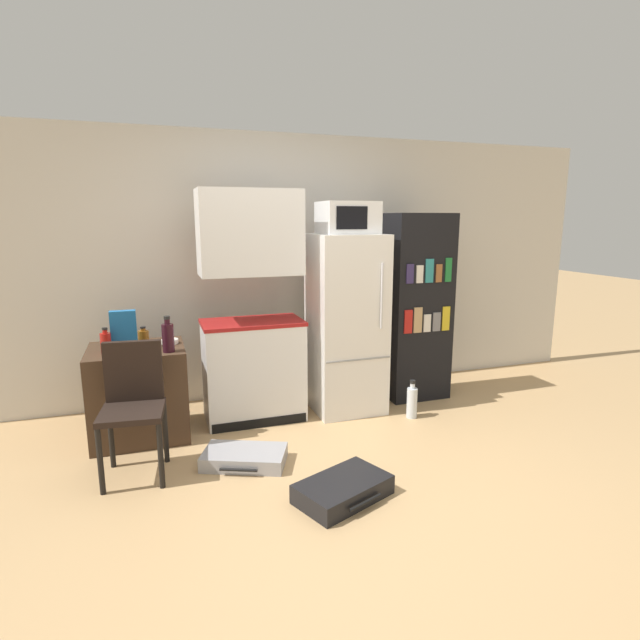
{
  "coord_description": "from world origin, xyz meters",
  "views": [
    {
      "loc": [
        -1.19,
        -2.74,
        1.72
      ],
      "look_at": [
        0.03,
        0.85,
        0.95
      ],
      "focal_mm": 28.0,
      "sensor_mm": 36.0,
      "label": 1
    }
  ],
  "objects_px": {
    "bottle_amber_beer": "(144,337)",
    "chair": "(133,397)",
    "water_bottle_front": "(412,402)",
    "kitchen_hutch": "(252,316)",
    "refrigerator": "(346,324)",
    "side_table": "(139,392)",
    "microwave": "(347,218)",
    "suitcase_small_flat": "(245,457)",
    "bottle_milk_white": "(119,336)",
    "bowl": "(170,341)",
    "bookshelf": "(417,307)",
    "cereal_box": "(124,330)",
    "suitcase_large_flat": "(343,489)",
    "bottle_ketchup_red": "(106,342)",
    "bottle_wine_dark": "(168,337)"
  },
  "relations": [
    {
      "from": "chair",
      "to": "refrigerator",
      "type": "bearing_deg",
      "value": 25.72
    },
    {
      "from": "bowl",
      "to": "water_bottle_front",
      "type": "bearing_deg",
      "value": -12.1
    },
    {
      "from": "bottle_ketchup_red",
      "to": "cereal_box",
      "type": "relative_size",
      "value": 0.65
    },
    {
      "from": "suitcase_small_flat",
      "to": "water_bottle_front",
      "type": "xyz_separation_m",
      "value": [
        1.55,
        0.37,
        0.09
      ]
    },
    {
      "from": "bookshelf",
      "to": "bottle_ketchup_red",
      "type": "xyz_separation_m",
      "value": [
        -2.75,
        -0.21,
        -0.07
      ]
    },
    {
      "from": "kitchen_hutch",
      "to": "water_bottle_front",
      "type": "xyz_separation_m",
      "value": [
        1.31,
        -0.45,
        -0.76
      ]
    },
    {
      "from": "bookshelf",
      "to": "refrigerator",
      "type": "bearing_deg",
      "value": -172.91
    },
    {
      "from": "side_table",
      "to": "bottle_ketchup_red",
      "type": "xyz_separation_m",
      "value": [
        -0.2,
        -0.09,
        0.45
      ]
    },
    {
      "from": "bookshelf",
      "to": "bottle_milk_white",
      "type": "bearing_deg",
      "value": 178.56
    },
    {
      "from": "bookshelf",
      "to": "suitcase_small_flat",
      "type": "bearing_deg",
      "value": -154.8
    },
    {
      "from": "side_table",
      "to": "suitcase_small_flat",
      "type": "height_order",
      "value": "side_table"
    },
    {
      "from": "kitchen_hutch",
      "to": "cereal_box",
      "type": "height_order",
      "value": "kitchen_hutch"
    },
    {
      "from": "side_table",
      "to": "bowl",
      "type": "xyz_separation_m",
      "value": [
        0.26,
        0.05,
        0.38
      ]
    },
    {
      "from": "bottle_ketchup_red",
      "to": "water_bottle_front",
      "type": "xyz_separation_m",
      "value": [
        2.45,
        -0.28,
        -0.67
      ]
    },
    {
      "from": "refrigerator",
      "to": "bowl",
      "type": "relative_size",
      "value": 11.99
    },
    {
      "from": "kitchen_hutch",
      "to": "bottle_ketchup_red",
      "type": "relative_size",
      "value": 10.07
    },
    {
      "from": "microwave",
      "to": "bottle_amber_beer",
      "type": "xyz_separation_m",
      "value": [
        -1.72,
        0.05,
        -0.93
      ]
    },
    {
      "from": "refrigerator",
      "to": "bottle_amber_beer",
      "type": "bearing_deg",
      "value": 178.47
    },
    {
      "from": "refrigerator",
      "to": "kitchen_hutch",
      "type": "bearing_deg",
      "value": 176.64
    },
    {
      "from": "bottle_ketchup_red",
      "to": "suitcase_large_flat",
      "type": "bearing_deg",
      "value": -42.7
    },
    {
      "from": "bottle_ketchup_red",
      "to": "suitcase_small_flat",
      "type": "distance_m",
      "value": 1.35
    },
    {
      "from": "bookshelf",
      "to": "bottle_ketchup_red",
      "type": "distance_m",
      "value": 2.76
    },
    {
      "from": "refrigerator",
      "to": "water_bottle_front",
      "type": "bearing_deg",
      "value": -40.42
    },
    {
      "from": "side_table",
      "to": "kitchen_hutch",
      "type": "bearing_deg",
      "value": 4.53
    },
    {
      "from": "suitcase_small_flat",
      "to": "kitchen_hutch",
      "type": "bearing_deg",
      "value": 96.82
    },
    {
      "from": "bottle_ketchup_red",
      "to": "cereal_box",
      "type": "xyz_separation_m",
      "value": [
        0.13,
        0.09,
        0.07
      ]
    },
    {
      "from": "bookshelf",
      "to": "cereal_box",
      "type": "bearing_deg",
      "value": -177.24
    },
    {
      "from": "side_table",
      "to": "water_bottle_front",
      "type": "xyz_separation_m",
      "value": [
        2.25,
        -0.37,
        -0.22
      ]
    },
    {
      "from": "water_bottle_front",
      "to": "bottle_amber_beer",
      "type": "bearing_deg",
      "value": 168.51
    },
    {
      "from": "side_table",
      "to": "bottle_amber_beer",
      "type": "height_order",
      "value": "bottle_amber_beer"
    },
    {
      "from": "kitchen_hutch",
      "to": "refrigerator",
      "type": "xyz_separation_m",
      "value": [
        0.84,
        -0.05,
        -0.11
      ]
    },
    {
      "from": "side_table",
      "to": "refrigerator",
      "type": "relative_size",
      "value": 0.46
    },
    {
      "from": "refrigerator",
      "to": "chair",
      "type": "relative_size",
      "value": 1.76
    },
    {
      "from": "water_bottle_front",
      "to": "bottle_wine_dark",
      "type": "bearing_deg",
      "value": 175.24
    },
    {
      "from": "water_bottle_front",
      "to": "suitcase_small_flat",
      "type": "bearing_deg",
      "value": -166.39
    },
    {
      "from": "bowl",
      "to": "cereal_box",
      "type": "xyz_separation_m",
      "value": [
        -0.34,
        -0.06,
        0.13
      ]
    },
    {
      "from": "bottle_milk_white",
      "to": "bowl",
      "type": "relative_size",
      "value": 1.16
    },
    {
      "from": "bottle_amber_beer",
      "to": "bookshelf",
      "type": "bearing_deg",
      "value": 1.14
    },
    {
      "from": "suitcase_large_flat",
      "to": "suitcase_small_flat",
      "type": "bearing_deg",
      "value": 105.74
    },
    {
      "from": "refrigerator",
      "to": "chair",
      "type": "height_order",
      "value": "refrigerator"
    },
    {
      "from": "bottle_milk_white",
      "to": "suitcase_small_flat",
      "type": "bearing_deg",
      "value": -48.59
    },
    {
      "from": "side_table",
      "to": "kitchen_hutch",
      "type": "distance_m",
      "value": 1.09
    },
    {
      "from": "bowl",
      "to": "suitcase_large_flat",
      "type": "height_order",
      "value": "bowl"
    },
    {
      "from": "bookshelf",
      "to": "microwave",
      "type": "bearing_deg",
      "value": -172.81
    },
    {
      "from": "chair",
      "to": "microwave",
      "type": "bearing_deg",
      "value": 25.68
    },
    {
      "from": "bowl",
      "to": "water_bottle_front",
      "type": "xyz_separation_m",
      "value": [
        1.99,
        -0.43,
        -0.6
      ]
    },
    {
      "from": "bottle_ketchup_red",
      "to": "suitcase_large_flat",
      "type": "height_order",
      "value": "bottle_ketchup_red"
    },
    {
      "from": "bottle_milk_white",
      "to": "bottle_ketchup_red",
      "type": "bearing_deg",
      "value": -105.29
    },
    {
      "from": "suitcase_large_flat",
      "to": "bottle_wine_dark",
      "type": "bearing_deg",
      "value": 106.67
    },
    {
      "from": "bottle_amber_beer",
      "to": "chair",
      "type": "height_order",
      "value": "chair"
    }
  ]
}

